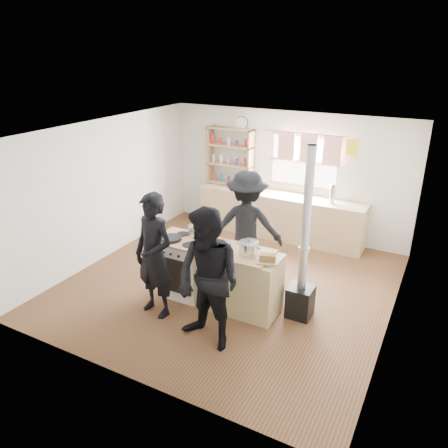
% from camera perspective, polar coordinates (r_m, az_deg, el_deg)
% --- Properties ---
extents(ground, '(5.00, 5.00, 0.01)m').
position_cam_1_polar(ground, '(7.26, 0.63, -7.88)').
color(ground, brown).
rests_on(ground, ground).
extents(back_counter, '(3.40, 0.55, 0.90)m').
position_cam_1_polar(back_counter, '(8.91, 7.25, 1.08)').
color(back_counter, tan).
rests_on(back_counter, ground).
extents(shelving_unit, '(1.00, 0.28, 1.20)m').
position_cam_1_polar(shelving_unit, '(9.16, 0.77, 8.82)').
color(shelving_unit, tan).
rests_on(shelving_unit, back_counter).
extents(thermos, '(0.10, 0.10, 0.33)m').
position_cam_1_polar(thermos, '(8.42, 13.94, 3.79)').
color(thermos, silver).
rests_on(thermos, back_counter).
extents(cooking_island, '(1.97, 0.64, 0.93)m').
position_cam_1_polar(cooking_island, '(6.55, -0.46, -6.74)').
color(cooking_island, white).
rests_on(cooking_island, ground).
extents(skillet_greens, '(0.38, 0.38, 0.05)m').
position_cam_1_polar(skillet_greens, '(6.61, -6.87, -1.85)').
color(skillet_greens, black).
rests_on(skillet_greens, cooking_island).
extents(roast_tray, '(0.44, 0.38, 0.07)m').
position_cam_1_polar(roast_tray, '(6.33, -0.92, -2.72)').
color(roast_tray, silver).
rests_on(roast_tray, cooking_island).
extents(stockpot_stove, '(0.23, 0.23, 0.19)m').
position_cam_1_polar(stockpot_stove, '(6.71, -3.75, -0.86)').
color(stockpot_stove, silver).
rests_on(stockpot_stove, cooking_island).
extents(stockpot_counter, '(0.28, 0.28, 0.21)m').
position_cam_1_polar(stockpot_counter, '(6.11, 3.26, -3.14)').
color(stockpot_counter, silver).
rests_on(stockpot_counter, cooking_island).
extents(bread_board, '(0.33, 0.28, 0.12)m').
position_cam_1_polar(bread_board, '(5.92, 5.71, -4.56)').
color(bread_board, tan).
rests_on(bread_board, cooking_island).
extents(flue_heater, '(0.35, 0.35, 2.50)m').
position_cam_1_polar(flue_heater, '(6.26, 10.16, -6.62)').
color(flue_heater, black).
rests_on(flue_heater, ground).
extents(person_near_left, '(0.73, 0.55, 1.83)m').
position_cam_1_polar(person_near_left, '(6.20, -9.11, -4.14)').
color(person_near_left, black).
rests_on(person_near_left, ground).
extents(person_near_right, '(1.05, 0.89, 1.87)m').
position_cam_1_polar(person_near_right, '(5.47, -2.05, -7.39)').
color(person_near_right, black).
rests_on(person_near_right, ground).
extents(person_far, '(1.33, 1.01, 1.83)m').
position_cam_1_polar(person_far, '(7.15, 2.99, -0.18)').
color(person_far, black).
rests_on(person_far, ground).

